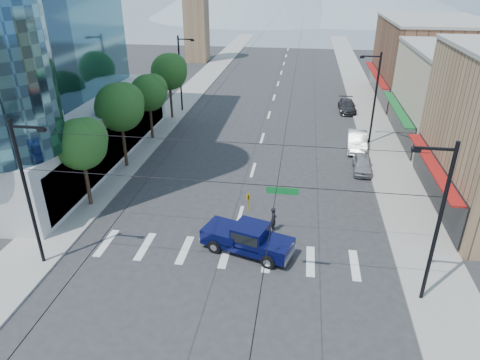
{
  "coord_description": "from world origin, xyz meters",
  "views": [
    {
      "loc": [
        3.88,
        -19.83,
        15.77
      ],
      "look_at": [
        0.06,
        5.82,
        3.0
      ],
      "focal_mm": 32.0,
      "sensor_mm": 36.0,
      "label": 1
    }
  ],
  "objects_px": {
    "parked_car_far": "(347,106)",
    "parked_car_mid": "(357,141)",
    "parked_car_near": "(363,164)",
    "pickup_truck": "(247,238)",
    "pedestrian": "(274,219)"
  },
  "relations": [
    {
      "from": "pickup_truck",
      "to": "parked_car_far",
      "type": "height_order",
      "value": "pickup_truck"
    },
    {
      "from": "pedestrian",
      "to": "parked_car_near",
      "type": "height_order",
      "value": "pedestrian"
    },
    {
      "from": "pickup_truck",
      "to": "pedestrian",
      "type": "bearing_deg",
      "value": 78.89
    },
    {
      "from": "parked_car_mid",
      "to": "parked_car_far",
      "type": "height_order",
      "value": "parked_car_mid"
    },
    {
      "from": "pickup_truck",
      "to": "parked_car_near",
      "type": "height_order",
      "value": "pickup_truck"
    },
    {
      "from": "parked_car_near",
      "to": "parked_car_far",
      "type": "height_order",
      "value": "parked_car_far"
    },
    {
      "from": "pickup_truck",
      "to": "parked_car_near",
      "type": "distance_m",
      "value": 15.61
    },
    {
      "from": "parked_car_far",
      "to": "parked_car_mid",
      "type": "bearing_deg",
      "value": -91.0
    },
    {
      "from": "parked_car_near",
      "to": "pickup_truck",
      "type": "bearing_deg",
      "value": -119.08
    },
    {
      "from": "parked_car_near",
      "to": "parked_car_mid",
      "type": "xyz_separation_m",
      "value": [
        0.0,
        5.23,
        0.16
      ]
    },
    {
      "from": "pickup_truck",
      "to": "parked_car_mid",
      "type": "height_order",
      "value": "pickup_truck"
    },
    {
      "from": "pedestrian",
      "to": "parked_car_far",
      "type": "xyz_separation_m",
      "value": [
        6.9,
        28.24,
        -0.16
      ]
    },
    {
      "from": "pickup_truck",
      "to": "pedestrian",
      "type": "distance_m",
      "value": 3.03
    },
    {
      "from": "pickup_truck",
      "to": "pedestrian",
      "type": "relative_size",
      "value": 3.51
    },
    {
      "from": "parked_car_near",
      "to": "parked_car_far",
      "type": "distance_m",
      "value": 17.7
    }
  ]
}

